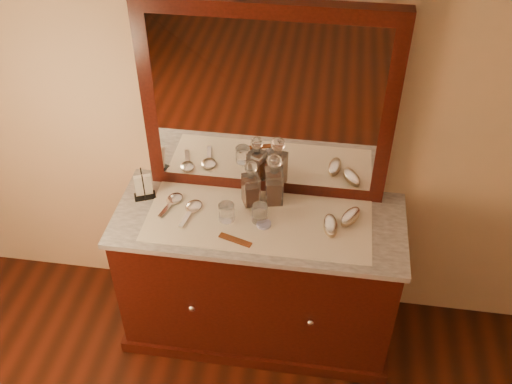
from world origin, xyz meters
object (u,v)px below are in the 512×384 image
Objects in this scene: decanter_right at (274,184)px; brush_far at (350,217)px; dresser_cabinet at (259,278)px; decanter_left at (251,187)px; pin_dish at (264,224)px; comb at (235,240)px; napkin_rack at (144,187)px; mirror_frame at (267,105)px; hand_mirror_inner at (192,208)px; hand_mirror_outer at (173,201)px; brush_near at (330,226)px.

brush_far is at bearing -12.65° from decanter_right.
decanter_left is at bearing 118.27° from dresser_cabinet.
pin_dish is 0.20m from decanter_left.
comb is 1.02× the size of napkin_rack.
decanter_left is at bearing -111.55° from mirror_frame.
mirror_frame reaches higher than hand_mirror_inner.
mirror_frame is at bearing 95.84° from comb.
dresser_cabinet is at bearing -1.23° from hand_mirror_inner.
dresser_cabinet is at bearing -6.63° from hand_mirror_outer.
dresser_cabinet is at bearing -112.14° from decanter_right.
comb is 0.43m from hand_mirror_outer.
brush_near reaches higher than pin_dish.
decanter_left is 0.41m from hand_mirror_outer.
napkin_rack reaches higher than brush_near.
decanter_left is at bearing 18.92° from hand_mirror_inner.
brush_far is (0.39, -0.09, -0.09)m from decanter_right.
hand_mirror_inner is at bearing 161.34° from comb.
brush_far is at bearing 2.96° from hand_mirror_inner.
dresser_cabinet is 0.97m from mirror_frame.
dresser_cabinet is 8.60× the size of brush_far.
hand_mirror_inner is (-0.34, -0.24, -0.49)m from mirror_frame.
hand_mirror_inner is at bearing 178.77° from dresser_cabinet.
hand_mirror_inner reaches higher than dresser_cabinet.
napkin_rack reaches higher than hand_mirror_inner.
dresser_cabinet is 8.67× the size of napkin_rack.
mirror_frame is 4.60× the size of decanter_left.
dresser_cabinet is at bearing -7.28° from napkin_rack.
decanter_right is at bearing 150.95° from brush_near.
decanter_left is 1.60× the size of brush_far.
hand_mirror_inner is (-0.78, -0.04, -0.01)m from brush_far.
hand_mirror_outer is at bearing 173.37° from dresser_cabinet.
hand_mirror_inner is at bearing 171.15° from pin_dish.
decanter_right is (0.11, 0.03, 0.01)m from decanter_left.
comb is (-0.09, -0.18, 0.45)m from dresser_cabinet.
hand_mirror_outer is (-0.39, -0.05, -0.09)m from decanter_left.
comb is 0.36m from decanter_right.
napkin_rack is at bearing 168.66° from pin_dish.
pin_dish is 0.27× the size of decanter_left.
brush_near and brush_far have the same top height.
pin_dish is 0.37m from hand_mirror_inner.
mirror_frame reaches higher than pin_dish.
hand_mirror_inner is (-0.37, 0.06, 0.00)m from pin_dish.
decanter_right is 1.41× the size of hand_mirror_outer.
dresser_cabinet is 8.93× the size of brush_near.
comb is 0.30m from decanter_left.
mirror_frame is 7.37× the size of brush_far.
mirror_frame is at bearing 90.00° from dresser_cabinet.
brush_far is at bearing -1.62° from napkin_rack.
decanter_right is at bearing 167.35° from brush_far.
pin_dish is 0.21m from decanter_right.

